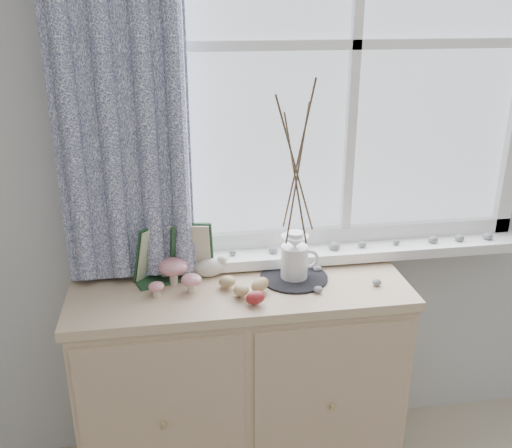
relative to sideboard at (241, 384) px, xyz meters
The scene contains 8 objects.
sideboard is the anchor object (origin of this frame).
botanical_book 0.59m from the sideboard, 163.39° to the left, with size 0.32×0.13×0.22m, color #204427, non-canonical shape.
toadstool_cluster 0.53m from the sideboard, behind, with size 0.18×0.16×0.10m.
wooden_eggs 0.46m from the sideboard, 82.29° to the right, with size 0.16×0.17×0.07m.
songbird_figurine 0.48m from the sideboard, 136.59° to the left, with size 0.15×0.07×0.08m, color silver, non-canonical shape.
crocheted_doily 0.47m from the sideboard, ahead, with size 0.25×0.25×0.01m, color black.
twig_pitcher 0.87m from the sideboard, ahead, with size 0.27×0.27×0.74m.
sideboard_pebbles 0.53m from the sideboard, ahead, with size 0.33×0.23×0.02m.
Camera 1 is at (-0.38, -0.04, 1.79)m, focal length 40.00 mm.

